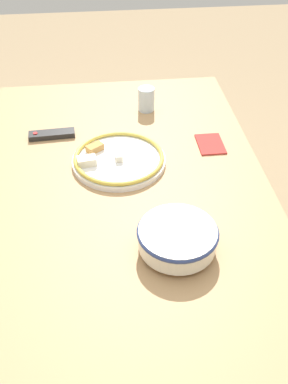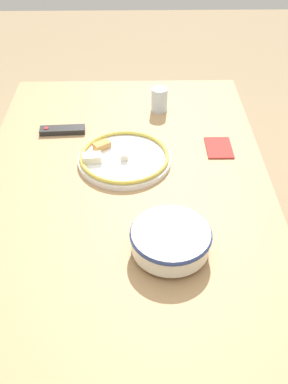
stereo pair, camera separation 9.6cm
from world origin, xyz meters
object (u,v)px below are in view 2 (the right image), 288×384
(noodle_bowl, at_px, (171,240))
(food_plate, at_px, (122,158))
(drinking_glass, at_px, (159,100))
(tv_remote, at_px, (62,130))

(noodle_bowl, bearing_deg, food_plate, 18.34)
(drinking_glass, bearing_deg, noodle_bowl, 179.76)
(food_plate, height_order, drinking_glass, drinking_glass)
(noodle_bowl, bearing_deg, drinking_glass, -0.24)
(food_plate, height_order, tv_remote, food_plate)
(drinking_glass, bearing_deg, tv_remote, 113.49)
(food_plate, xyz_separation_m, drinking_glass, (0.35, -0.14, 0.03))
(food_plate, xyz_separation_m, tv_remote, (0.19, 0.23, -0.01))
(tv_remote, relative_size, drinking_glass, 1.80)
(food_plate, relative_size, drinking_glass, 3.38)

